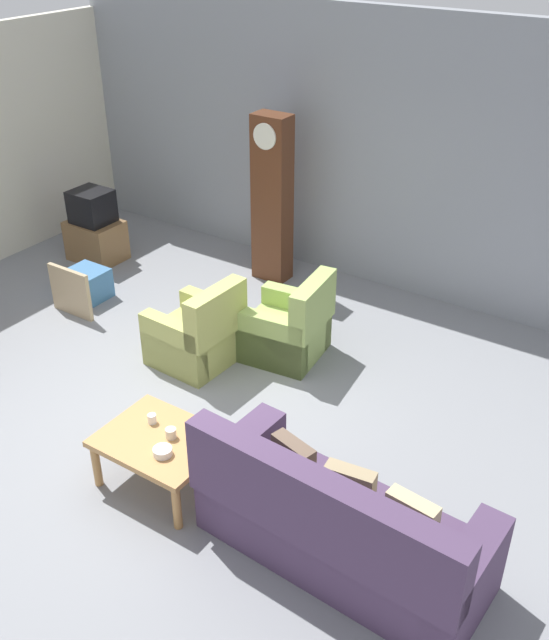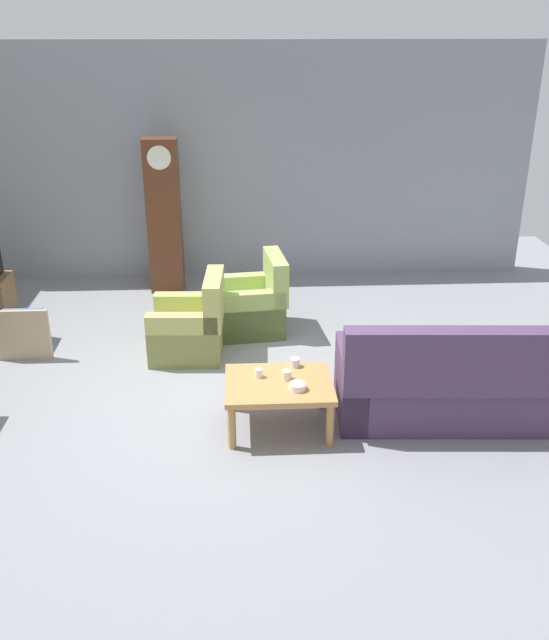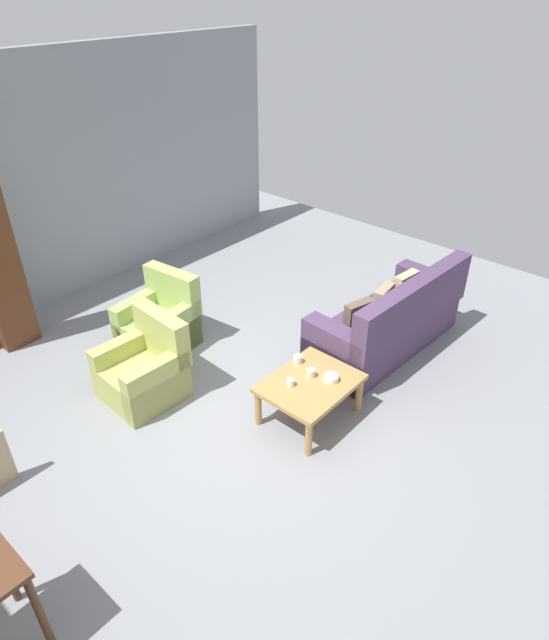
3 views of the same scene
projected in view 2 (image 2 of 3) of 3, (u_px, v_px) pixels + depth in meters
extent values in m
plane|color=gray|center=(231.00, 393.00, 6.93)|extent=(10.40, 10.40, 0.00)
cube|color=gray|center=(230.00, 163.00, 9.60)|extent=(8.40, 0.16, 3.20)
cube|color=#4C3856|center=(450.00, 394.00, 6.47)|extent=(2.14, 0.95, 0.44)
cube|color=#4C3856|center=(466.00, 362.00, 5.93)|extent=(2.11, 0.31, 0.60)
cube|color=#4C3856|center=(351.00, 383.00, 6.42)|extent=(0.29, 0.85, 0.68)
cube|color=#C6B284|center=(506.00, 354.00, 6.35)|extent=(0.37, 0.16, 0.36)
cube|color=#9E8966|center=(453.00, 353.00, 6.35)|extent=(0.37, 0.16, 0.36)
cube|color=brown|center=(401.00, 353.00, 6.35)|extent=(0.38, 0.21, 0.36)
cube|color=tan|center=(187.00, 337.00, 7.67)|extent=(0.79, 0.79, 0.40)
cube|color=tan|center=(214.00, 299.00, 7.49)|extent=(0.21, 0.77, 0.52)
cube|color=tan|center=(189.00, 318.00, 7.91)|extent=(0.77, 0.19, 0.60)
cube|color=tan|center=(183.00, 341.00, 7.36)|extent=(0.77, 0.19, 0.60)
cube|color=#9CB75F|center=(249.00, 315.00, 8.27)|extent=(0.84, 0.84, 0.40)
cube|color=#9CB75F|center=(276.00, 277.00, 8.13)|extent=(0.27, 0.78, 0.52)
cube|color=#9CB75F|center=(246.00, 298.00, 8.50)|extent=(0.77, 0.25, 0.60)
cube|color=#9CB75F|center=(253.00, 317.00, 7.96)|extent=(0.77, 0.25, 0.60)
cube|color=#B27F47|center=(279.00, 385.00, 6.19)|extent=(0.96, 0.76, 0.05)
cylinder|color=#B27F47|center=(232.00, 428.00, 5.97)|extent=(0.07, 0.07, 0.41)
cylinder|color=#B27F47|center=(330.00, 425.00, 6.01)|extent=(0.07, 0.07, 0.41)
cylinder|color=#B27F47|center=(232.00, 391.00, 6.56)|extent=(0.07, 0.07, 0.41)
cylinder|color=#B27F47|center=(321.00, 388.00, 6.60)|extent=(0.07, 0.07, 0.41)
cube|color=#562D19|center=(164.00, 217.00, 9.18)|extent=(0.44, 0.28, 2.05)
cylinder|color=silver|center=(159.00, 158.00, 8.72)|extent=(0.30, 0.02, 0.30)
cube|color=tan|center=(22.00, 335.00, 7.52)|extent=(0.60, 0.05, 0.57)
cube|color=teal|center=(20.00, 330.00, 7.91)|extent=(0.46, 0.42, 0.36)
cylinder|color=white|center=(259.00, 373.00, 6.26)|extent=(0.07, 0.07, 0.08)
cylinder|color=silver|center=(295.00, 362.00, 6.45)|extent=(0.09, 0.09, 0.08)
cylinder|color=beige|center=(287.00, 375.00, 6.22)|extent=(0.09, 0.09, 0.08)
cylinder|color=white|center=(297.00, 386.00, 6.05)|extent=(0.15, 0.15, 0.06)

